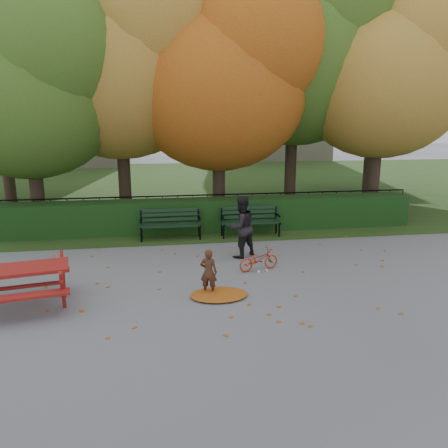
{
  "coord_description": "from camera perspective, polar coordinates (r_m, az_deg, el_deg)",
  "views": [
    {
      "loc": [
        -1.61,
        -8.91,
        3.55
      ],
      "look_at": [
        -0.07,
        1.25,
        1.0
      ],
      "focal_mm": 35.0,
      "sensor_mm": 36.0,
      "label": 1
    }
  ],
  "objects": [
    {
      "name": "iron_fence",
      "position": [
        14.61,
        -2.13,
        2.03
      ],
      "size": [
        14.0,
        0.04,
        1.02
      ],
      "color": "black",
      "rests_on": "ground"
    },
    {
      "name": "bicycle",
      "position": [
        10.34,
        4.54,
        -4.64
      ],
      "size": [
        1.06,
        0.6,
        0.53
      ],
      "primitive_type": "imported",
      "rotation": [
        0.0,
        0.0,
        1.83
      ],
      "color": "#B12F10",
      "rests_on": "ground"
    },
    {
      "name": "bench_right",
      "position": [
        13.25,
        3.4,
        0.69
      ],
      "size": [
        1.8,
        0.57,
        0.88
      ],
      "color": "black",
      "rests_on": "ground"
    },
    {
      "name": "tree_d",
      "position": [
        17.22,
        10.83,
        21.83
      ],
      "size": [
        7.14,
        6.8,
        9.58
      ],
      "color": "#2F2019",
      "rests_on": "ground"
    },
    {
      "name": "tree_f",
      "position": [
        19.08,
        -26.97,
        18.96
      ],
      "size": [
        6.93,
        6.6,
        9.19
      ],
      "color": "#2F2019",
      "rests_on": "ground"
    },
    {
      "name": "building_right",
      "position": [
        38.22,
        6.22,
        17.54
      ],
      "size": [
        9.0,
        6.0,
        12.0
      ],
      "primitive_type": "cube",
      "color": "tan",
      "rests_on": "ground"
    },
    {
      "name": "leaf_pile",
      "position": [
        8.93,
        -0.67,
        -9.21
      ],
      "size": [
        1.2,
        0.84,
        0.08
      ],
      "primitive_type": "ellipsoid",
      "rotation": [
        0.0,
        0.0,
        0.03
      ],
      "color": "brown",
      "rests_on": "ground"
    },
    {
      "name": "grass_strip",
      "position": [
        23.24,
        -4.59,
        5.12
      ],
      "size": [
        90.0,
        90.0,
        0.0
      ],
      "primitive_type": "plane",
      "color": "#1C3711",
      "rests_on": "ground"
    },
    {
      "name": "hedge",
      "position": [
        13.84,
        -1.74,
        1.21
      ],
      "size": [
        13.0,
        0.9,
        1.0
      ],
      "primitive_type": "cube",
      "color": "black",
      "rests_on": "ground"
    },
    {
      "name": "tree_a",
      "position": [
        14.95,
        -23.49,
        16.56
      ],
      "size": [
        5.88,
        5.6,
        7.48
      ],
      "color": "#2F2019",
      "rests_on": "ground"
    },
    {
      "name": "tree_c",
      "position": [
        15.12,
        0.74,
        18.77
      ],
      "size": [
        6.3,
        6.0,
        8.0
      ],
      "color": "#2F2019",
      "rests_on": "ground"
    },
    {
      "name": "tree_e",
      "position": [
        16.85,
        21.39,
        18.26
      ],
      "size": [
        6.09,
        5.8,
        8.16
      ],
      "color": "#2F2019",
      "rests_on": "ground"
    },
    {
      "name": "building_left",
      "position": [
        35.9,
        -21.75,
        19.33
      ],
      "size": [
        10.0,
        7.0,
        15.0
      ],
      "primitive_type": "cube",
      "color": "tan",
      "rests_on": "ground"
    },
    {
      "name": "adult",
      "position": [
        11.12,
        2.24,
        -0.37
      ],
      "size": [
        0.96,
        0.88,
        1.61
      ],
      "primitive_type": "imported",
      "rotation": [
        0.0,
        0.0,
        3.56
      ],
      "color": "black",
      "rests_on": "ground"
    },
    {
      "name": "bench_left",
      "position": [
        12.97,
        -7.02,
        0.32
      ],
      "size": [
        1.8,
        0.57,
        0.88
      ],
      "color": "black",
      "rests_on": "ground"
    },
    {
      "name": "child",
      "position": [
        8.89,
        -2.02,
        -6.29
      ],
      "size": [
        0.4,
        0.33,
        0.96
      ],
      "primitive_type": "imported",
      "rotation": [
        0.0,
        0.0,
        2.81
      ],
      "color": "#432315",
      "rests_on": "ground"
    },
    {
      "name": "leaf_scatter",
      "position": [
        10.0,
        1.22,
        -6.83
      ],
      "size": [
        9.0,
        5.7,
        0.01
      ],
      "primitive_type": null,
      "color": "brown",
      "rests_on": "ground"
    },
    {
      "name": "tree_b",
      "position": [
        15.78,
        -12.39,
        20.38
      ],
      "size": [
        6.72,
        6.4,
        8.79
      ],
      "color": "#2F2019",
      "rests_on": "ground"
    },
    {
      "name": "ground",
      "position": [
        9.72,
        1.52,
        -7.48
      ],
      "size": [
        90.0,
        90.0,
        0.0
      ],
      "primitive_type": "plane",
      "color": "slate",
      "rests_on": "ground"
    },
    {
      "name": "picnic_table",
      "position": [
        9.1,
        -25.52,
        -6.26
      ],
      "size": [
        2.11,
        1.82,
        0.91
      ],
      "rotation": [
        0.0,
        0.0,
        0.19
      ],
      "color": "maroon",
      "rests_on": "ground"
    },
    {
      "name": "tree_g",
      "position": [
        21.23,
        20.37,
        18.04
      ],
      "size": [
        6.3,
        6.0,
        8.55
      ],
      "color": "#2F2019",
      "rests_on": "ground"
    }
  ]
}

